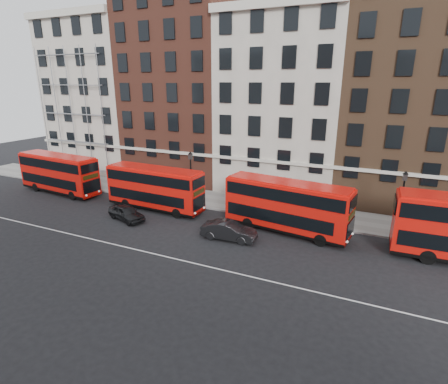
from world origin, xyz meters
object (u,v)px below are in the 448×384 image
at_px(bus_a, 59,173).
at_px(bus_b, 154,187).
at_px(car_rear, 126,213).
at_px(car_front, 229,231).
at_px(bus_c, 286,205).

xyz_separation_m(bus_a, bus_b, (12.75, -0.00, -0.09)).
height_order(car_rear, car_front, car_front).
relative_size(bus_b, car_rear, 2.49).
bearing_deg(car_rear, car_front, -72.20).
bearing_deg(bus_b, car_front, -17.29).
xyz_separation_m(bus_a, car_rear, (12.03, -3.42, -1.63)).
bearing_deg(bus_a, bus_c, 4.85).
relative_size(bus_a, car_rear, 2.61).
bearing_deg(bus_c, car_rear, -158.20).
bearing_deg(car_front, bus_b, 66.44).
distance_m(bus_b, car_front, 9.94).
height_order(bus_b, car_front, bus_b).
bearing_deg(bus_a, car_front, -3.63).
bearing_deg(car_front, bus_c, -52.00).
relative_size(bus_c, car_rear, 2.62).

